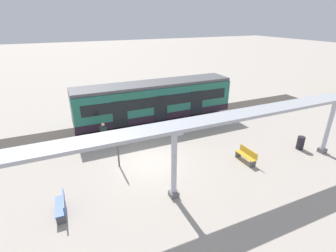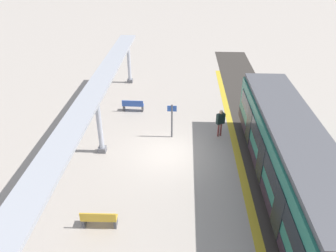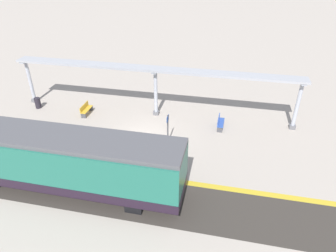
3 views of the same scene
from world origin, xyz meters
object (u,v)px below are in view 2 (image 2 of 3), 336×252
canopy_pillar_nearest (129,61)px  passenger_waiting_near_edge (220,120)px  train_near_carriage (290,158)px  platform_info_sign (172,118)px  canopy_pillar_second (99,123)px  bench_mid_platform (133,105)px  bench_near_end (99,219)px

canopy_pillar_nearest → passenger_waiting_near_edge: canopy_pillar_nearest is taller
train_near_carriage → passenger_waiting_near_edge: train_near_carriage is taller
passenger_waiting_near_edge → platform_info_sign: bearing=5.3°
passenger_waiting_near_edge → canopy_pillar_second: bearing=17.0°
bench_mid_platform → platform_info_sign: size_ratio=0.69×
platform_info_sign → canopy_pillar_second: bearing=24.9°
canopy_pillar_second → bench_mid_platform: canopy_pillar_second is taller
bench_near_end → passenger_waiting_near_edge: size_ratio=0.85×
bench_near_end → platform_info_sign: 7.94m
platform_info_sign → passenger_waiting_near_edge: size_ratio=1.24×
bench_near_end → passenger_waiting_near_edge: bearing=-126.5°
train_near_carriage → canopy_pillar_second: (9.51, -2.74, 0.08)m
canopy_pillar_nearest → bench_mid_platform: canopy_pillar_nearest is taller
platform_info_sign → passenger_waiting_near_edge: platform_info_sign is taller
canopy_pillar_second → bench_near_end: bearing=101.7°
train_near_carriage → passenger_waiting_near_edge: 5.56m
train_near_carriage → canopy_pillar_second: 9.89m
canopy_pillar_second → bench_mid_platform: (-1.03, -5.18, -1.47)m
canopy_pillar_nearest → canopy_pillar_second: bearing=90.0°
bench_near_end → bench_mid_platform: bearing=-89.3°
train_near_carriage → platform_info_sign: 7.24m
bench_near_end → bench_mid_platform: 10.76m
canopy_pillar_nearest → platform_info_sign: canopy_pillar_nearest is taller
train_near_carriage → canopy_pillar_nearest: 16.31m
canopy_pillar_nearest → canopy_pillar_second: (0.00, 10.51, 0.00)m
bench_near_end → passenger_waiting_near_edge: (-5.68, -7.66, 0.67)m
passenger_waiting_near_edge → bench_mid_platform: bearing=-28.1°
canopy_pillar_nearest → platform_info_sign: bearing=114.2°
canopy_pillar_nearest → platform_info_sign: size_ratio=1.71×
train_near_carriage → canopy_pillar_nearest: size_ratio=3.49×
platform_info_sign → passenger_waiting_near_edge: bearing=-174.7°
canopy_pillar_nearest → bench_mid_platform: size_ratio=2.49×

